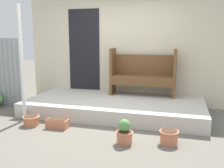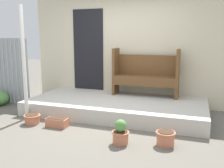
# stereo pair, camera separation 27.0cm
# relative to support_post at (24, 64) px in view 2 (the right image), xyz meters

# --- Properties ---
(ground_plane) EXTENTS (24.00, 24.00, 0.00)m
(ground_plane) POSITION_rel_support_post_xyz_m (1.49, 0.07, -1.11)
(ground_plane) COLOR #666056
(porch_slab) EXTENTS (3.73, 1.74, 0.29)m
(porch_slab) POSITION_rel_support_post_xyz_m (1.58, 0.94, -0.96)
(porch_slab) COLOR beige
(porch_slab) RESTS_ON ground_plane
(house_wall) EXTENTS (4.93, 0.08, 2.60)m
(house_wall) POSITION_rel_support_post_xyz_m (1.54, 1.84, 0.19)
(house_wall) COLOR beige
(house_wall) RESTS_ON ground_plane
(support_post) EXTENTS (0.08, 0.08, 2.21)m
(support_post) POSITION_rel_support_post_xyz_m (0.00, 0.00, 0.00)
(support_post) COLOR white
(support_post) RESTS_ON ground_plane
(bench) EXTENTS (1.48, 0.41, 1.08)m
(bench) POSITION_rel_support_post_xyz_m (2.09, 1.56, -0.28)
(bench) COLOR brown
(bench) RESTS_ON porch_slab
(flower_pot_left) EXTENTS (0.31, 0.31, 0.18)m
(flower_pot_left) POSITION_rel_support_post_xyz_m (0.29, -0.23, -1.01)
(flower_pot_left) COLOR #C67251
(flower_pot_left) RESTS_ON ground_plane
(flower_pot_middle) EXTENTS (0.28, 0.28, 0.38)m
(flower_pot_middle) POSITION_rel_support_post_xyz_m (2.14, -0.57, -0.94)
(flower_pot_middle) COLOR #C67251
(flower_pot_middle) RESTS_ON ground_plane
(flower_pot_right) EXTENTS (0.30, 0.30, 0.22)m
(flower_pot_right) POSITION_rel_support_post_xyz_m (2.80, -0.40, -0.99)
(flower_pot_right) COLOR #C67251
(flower_pot_right) RESTS_ON ground_plane
(planter_box_rect) EXTENTS (0.39, 0.18, 0.17)m
(planter_box_rect) POSITION_rel_support_post_xyz_m (0.83, -0.23, -1.02)
(planter_box_rect) COLOR #C67251
(planter_box_rect) RESTS_ON ground_plane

